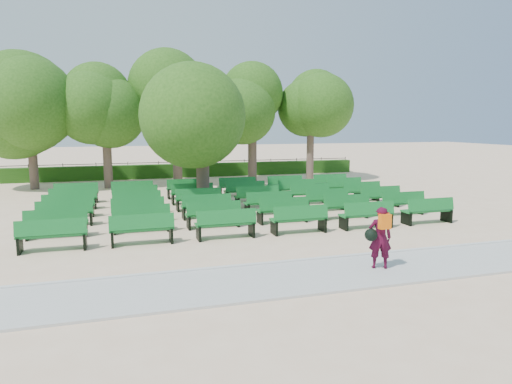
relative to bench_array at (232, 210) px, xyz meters
The scene contains 9 objects.
ground 1.27m from the bench_array, 128.87° to the right, with size 120.00×120.00×0.00m, color beige.
paving 8.42m from the bench_array, 95.40° to the right, with size 30.00×2.20×0.06m, color beige.
curb 7.28m from the bench_array, 96.25° to the right, with size 30.00×0.12×0.10m, color silver.
hedge 13.05m from the bench_array, 93.48° to the left, with size 26.00×0.70×0.90m, color #224E14.
fence 13.44m from the bench_array, 93.38° to the left, with size 26.00×0.10×1.02m, color black, non-canonical shape.
tree_line 9.05m from the bench_array, 95.02° to the left, with size 21.80×6.80×7.04m, color #31611A, non-canonical shape.
bench_array is the anchor object (origin of this frame).
tree_among 4.57m from the bench_array, 116.00° to the left, with size 4.24×4.24×6.17m.
person 8.57m from the bench_array, 78.76° to the right, with size 0.77×0.54×1.54m.
Camera 1 is at (-3.58, -16.90, 3.59)m, focal length 32.00 mm.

